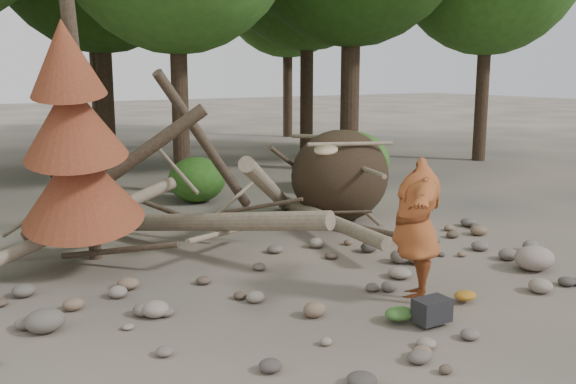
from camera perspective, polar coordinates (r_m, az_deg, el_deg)
ground at (r=9.19m, az=7.48°, el=-9.83°), size 120.00×120.00×0.00m
deadfall_pile at (r=13.40m, az=2.83°, el=1.04°), size 8.55×5.24×3.30m
dead_conifer at (r=10.33m, az=-18.36°, el=4.08°), size 2.06×2.16×4.35m
bush_mid at (r=15.96m, az=-8.12°, el=1.10°), size 1.40×1.40×1.12m
bush_right at (r=17.36m, az=5.75°, el=2.74°), size 2.00×2.00×1.60m
frisbee_thrower at (r=9.09m, az=11.36°, el=-3.13°), size 2.89×2.15×2.25m
backpack at (r=8.53m, az=12.65°, el=-10.58°), size 0.46×0.32×0.30m
cloth_green at (r=8.58m, az=9.87°, el=-10.90°), size 0.41×0.34×0.15m
cloth_orange at (r=9.46m, az=15.47°, el=-9.13°), size 0.34×0.28×0.12m
boulder_mid_right at (r=11.26m, az=21.05°, el=-5.52°), size 0.67×0.60×0.40m
boulder_mid_left at (r=8.71m, az=-20.79°, el=-10.63°), size 0.49×0.44×0.30m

